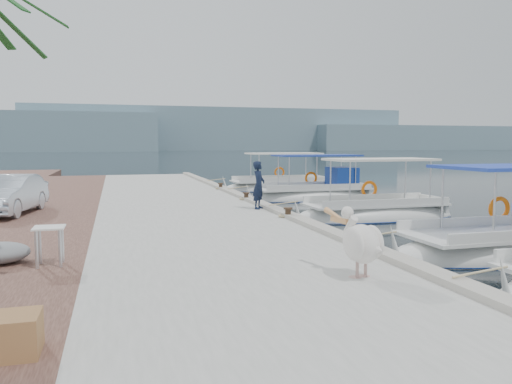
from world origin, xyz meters
TOP-DOWN VIEW (x-y plane):
  - ground at (0.00, 0.00)m, footprint 400.00×400.00m
  - concrete_quay at (-3.00, 5.00)m, footprint 6.00×40.00m
  - quay_curb at (-0.22, 5.00)m, footprint 0.44×40.00m
  - cobblestone_strip at (-8.00, 5.00)m, footprint 4.00×40.00m
  - distant_hills at (29.61, 201.49)m, footprint 330.00×60.00m
  - fishing_caique_c at (3.79, 3.59)m, footprint 6.40×2.17m
  - fishing_caique_d at (4.15, 10.17)m, footprint 6.92×2.20m
  - fishing_caique_e at (4.18, 15.57)m, footprint 7.18×2.41m
  - mooring_bollards at (-0.35, 1.50)m, footprint 0.28×20.28m
  - pelican at (-1.43, -5.19)m, footprint 0.67×1.51m
  - fisherman at (-0.60, 3.85)m, footprint 0.67×0.73m
  - parked_car at (-8.70, 4.82)m, footprint 1.99×4.01m
  - wooden_crate at (-6.50, -7.04)m, footprint 0.55×0.55m
  - folding_table at (-6.60, -2.90)m, footprint 0.55×0.55m

SIDE VIEW (x-z plane):
  - ground at x=0.00m, z-range 0.00..0.00m
  - fishing_caique_e at x=4.18m, z-range -1.29..1.54m
  - fishing_caique_c at x=3.79m, z-range -1.29..1.54m
  - fishing_caique_d at x=4.15m, z-range -1.22..1.61m
  - concrete_quay at x=-3.00m, z-range 0.00..0.50m
  - cobblestone_strip at x=-8.00m, z-range 0.00..0.50m
  - quay_curb at x=-0.22m, z-range 0.50..0.62m
  - mooring_bollards at x=-0.35m, z-range 0.53..0.86m
  - wooden_crate at x=-6.50m, z-range 0.50..0.94m
  - folding_table at x=-6.60m, z-range 0.66..1.39m
  - pelican at x=-1.43m, z-range 0.52..1.68m
  - parked_car at x=-8.70m, z-range 0.50..1.77m
  - fisherman at x=-0.60m, z-range 0.50..2.16m
  - distant_hills at x=29.61m, z-range -1.39..16.61m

